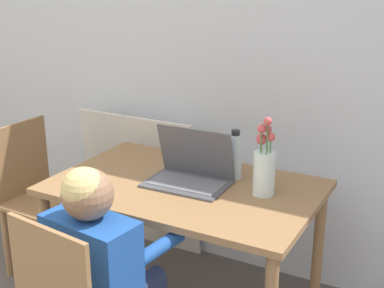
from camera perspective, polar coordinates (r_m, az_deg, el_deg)
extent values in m
cube|color=silver|center=(2.89, 2.22, 10.73)|extent=(6.40, 0.05, 2.50)
cube|color=olive|center=(2.42, -0.78, -4.65)|extent=(1.19, 0.75, 0.03)
cylinder|color=olive|center=(2.64, -14.95, -11.78)|extent=(0.05, 0.05, 0.67)
cylinder|color=olive|center=(3.08, -6.67, -6.65)|extent=(0.05, 0.05, 0.67)
cylinder|color=olive|center=(2.67, 13.26, -11.24)|extent=(0.05, 0.05, 0.67)
cube|color=olive|center=(1.90, -14.87, -14.02)|extent=(0.38, 0.06, 0.40)
cube|color=olive|center=(3.02, -15.05, -5.96)|extent=(0.42, 0.42, 0.02)
cube|color=olive|center=(3.08, -17.86, -1.51)|extent=(0.04, 0.38, 0.40)
cylinder|color=olive|center=(2.90, -14.74, -11.79)|extent=(0.04, 0.04, 0.41)
cylinder|color=olive|center=(3.11, -10.24, -9.27)|extent=(0.04, 0.04, 0.41)
cylinder|color=olive|center=(3.13, -19.17, -9.88)|extent=(0.04, 0.04, 0.41)
cylinder|color=olive|center=(3.33, -14.70, -7.69)|extent=(0.04, 0.04, 0.41)
cube|color=#1E4C9E|center=(2.02, -10.60, -12.38)|extent=(0.37, 0.22, 0.36)
sphere|color=#936B4C|center=(1.90, -11.08, -5.28)|extent=(0.19, 0.19, 0.19)
sphere|color=#D8BC72|center=(1.88, -11.45, -4.77)|extent=(0.16, 0.16, 0.16)
cylinder|color=navy|center=(2.24, -9.16, -13.97)|extent=(0.12, 0.29, 0.09)
cylinder|color=#1E4C9E|center=(2.06, -3.40, -10.92)|extent=(0.09, 0.25, 0.06)
cylinder|color=#1E4C9E|center=(2.23, -9.43, -8.62)|extent=(0.09, 0.25, 0.06)
cube|color=#4C4C51|center=(2.41, -0.57, -4.29)|extent=(0.37, 0.25, 0.01)
cube|color=slate|center=(2.40, -0.57, -4.16)|extent=(0.33, 0.18, 0.00)
cube|color=#4C4C51|center=(2.44, 0.40, -0.89)|extent=(0.37, 0.08, 0.24)
cube|color=#19284C|center=(2.44, 0.43, -0.84)|extent=(0.33, 0.07, 0.21)
cylinder|color=silver|center=(2.30, 7.70, -3.14)|extent=(0.10, 0.10, 0.19)
cylinder|color=#3D7A38|center=(2.28, 8.30, -1.92)|extent=(0.01, 0.01, 0.22)
sphere|color=#CC4C4C|center=(2.24, 8.43, 0.75)|extent=(0.04, 0.04, 0.04)
cylinder|color=#3D7A38|center=(2.29, 7.97, -1.40)|extent=(0.01, 0.01, 0.25)
sphere|color=#CC4C4C|center=(2.26, 8.11, 1.59)|extent=(0.03, 0.03, 0.03)
cylinder|color=#3D7A38|center=(2.30, 7.33, -1.93)|extent=(0.01, 0.01, 0.21)
sphere|color=#CC4C4C|center=(2.26, 7.44, 0.53)|extent=(0.05, 0.05, 0.05)
cylinder|color=#3D7A38|center=(2.26, 7.31, -1.51)|extent=(0.01, 0.01, 0.26)
sphere|color=#CC4C4C|center=(2.22, 7.45, 1.65)|extent=(0.04, 0.04, 0.04)
cylinder|color=#3D7A38|center=(2.25, 7.93, -1.19)|extent=(0.01, 0.01, 0.30)
sphere|color=#CC4C4C|center=(2.20, 8.10, 2.43)|extent=(0.04, 0.04, 0.04)
cylinder|color=silver|center=(2.46, 4.61, -1.38)|extent=(0.06, 0.06, 0.21)
cylinder|color=#262628|center=(2.42, 4.68, 1.21)|extent=(0.04, 0.04, 0.02)
cube|color=silver|center=(3.22, -5.62, -3.98)|extent=(0.76, 0.13, 0.83)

